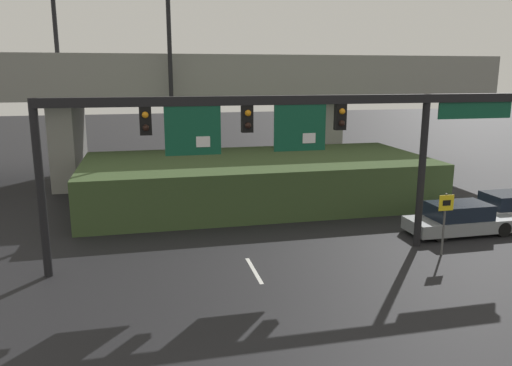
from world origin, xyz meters
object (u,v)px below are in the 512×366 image
highway_light_pole_far (59,73)px  parked_sedan_near_right (461,219)px  signal_gantry (281,126)px  parked_sedan_mid_right (511,208)px  speed_limit_sign (445,215)px  highway_light_pole_near (169,27)px

highway_light_pole_far → parked_sedan_near_right: size_ratio=2.68×
signal_gantry → parked_sedan_mid_right: size_ratio=4.21×
parked_sedan_near_right → speed_limit_sign: bearing=-136.0°
highway_light_pole_near → parked_sedan_mid_right: highway_light_pole_near is taller
speed_limit_sign → parked_sedan_near_right: speed_limit_sign is taller
highway_light_pole_near → speed_limit_sign: bearing=-52.5°
speed_limit_sign → parked_sedan_mid_right: 6.55m
highway_light_pole_near → parked_sedan_mid_right: bearing=-30.8°
parked_sedan_near_right → signal_gantry: bearing=-173.0°
signal_gantry → parked_sedan_near_right: size_ratio=3.73×
parked_sedan_mid_right → highway_light_pole_far: bearing=153.2°
parked_sedan_near_right → parked_sedan_mid_right: (3.37, 1.06, 0.00)m
signal_gantry → parked_sedan_near_right: signal_gantry is taller
signal_gantry → parked_sedan_near_right: (8.37, 0.99, -4.31)m
speed_limit_sign → parked_sedan_near_right: bearing=43.7°
parked_sedan_near_right → highway_light_pole_far: bearing=146.5°
parked_sedan_near_right → parked_sedan_mid_right: 3.53m
speed_limit_sign → parked_sedan_near_right: (2.26, 2.16, -0.94)m
highway_light_pole_far → parked_sedan_mid_right: highway_light_pole_far is taller
signal_gantry → parked_sedan_near_right: 9.46m
highway_light_pole_far → signal_gantry: bearing=-54.2°
parked_sedan_near_right → parked_sedan_mid_right: size_ratio=1.13×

